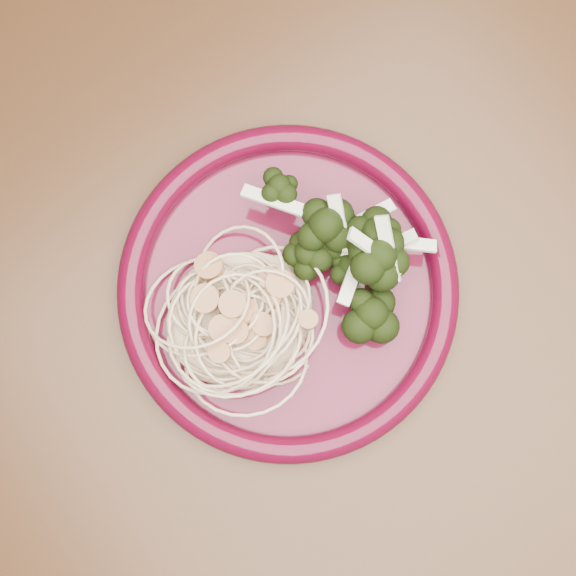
# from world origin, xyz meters

# --- Properties ---
(dining_table) EXTENTS (1.20, 0.80, 0.75)m
(dining_table) POSITION_xyz_m (0.00, 0.00, 0.65)
(dining_table) COLOR #472814
(dining_table) RESTS_ON ground
(dinner_plate) EXTENTS (0.27, 0.27, 0.02)m
(dinner_plate) POSITION_xyz_m (-0.08, -0.00, 0.76)
(dinner_plate) COLOR #4E0D20
(dinner_plate) RESTS_ON dining_table
(spaghetti_pile) EXTENTS (0.12, 0.11, 0.03)m
(spaghetti_pile) POSITION_xyz_m (-0.12, -0.00, 0.77)
(spaghetti_pile) COLOR beige
(spaghetti_pile) RESTS_ON dinner_plate
(scallop_cluster) EXTENTS (0.11, 0.11, 0.03)m
(scallop_cluster) POSITION_xyz_m (-0.12, -0.00, 0.80)
(scallop_cluster) COLOR #BA804F
(scallop_cluster) RESTS_ON spaghetti_pile
(broccoli_pile) EXTENTS (0.09, 0.14, 0.05)m
(broccoli_pile) POSITION_xyz_m (-0.03, -0.01, 0.78)
(broccoli_pile) COLOR black
(broccoli_pile) RESTS_ON dinner_plate
(onion_garnish) EXTENTS (0.06, 0.09, 0.05)m
(onion_garnish) POSITION_xyz_m (-0.03, -0.01, 0.81)
(onion_garnish) COLOR beige
(onion_garnish) RESTS_ON broccoli_pile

